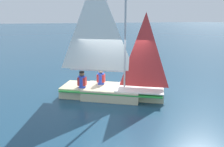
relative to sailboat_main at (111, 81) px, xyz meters
name	(u,v)px	position (x,y,z in m)	size (l,w,h in m)	color
ground_plane	(112,97)	(-0.05, 0.03, -0.71)	(260.00, 260.00, 0.00)	navy
sailboat_main	(111,81)	(0.00, 0.00, 0.00)	(4.44, 3.58, 5.16)	beige
sailor_helm	(101,80)	(0.26, -0.54, -0.08)	(0.43, 0.41, 1.16)	black
sailor_crew	(82,83)	(1.18, -0.36, -0.08)	(0.43, 0.41, 1.16)	black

